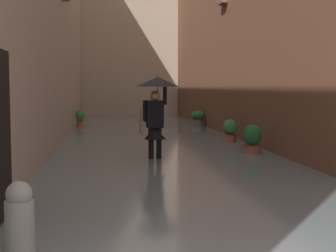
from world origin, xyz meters
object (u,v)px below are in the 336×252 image
at_px(potted_plant_mid_left, 198,119).
at_px(mooring_bollard, 20,228).
at_px(potted_plant_far_left, 230,131).
at_px(person_wading, 156,101).
at_px(potted_plant_near_left, 252,141).
at_px(potted_plant_mid_right, 80,119).

relative_size(potted_plant_mid_left, mooring_bollard, 0.86).
xyz_separation_m(potted_plant_mid_left, potted_plant_far_left, (0.12, 5.83, 0.00)).
xyz_separation_m(person_wading, potted_plant_mid_left, (-2.65, -9.02, -1.00)).
relative_size(person_wading, potted_plant_near_left, 2.48).
relative_size(person_wading, potted_plant_mid_right, 2.46).
bearing_deg(person_wading, mooring_bollard, 73.58).
height_order(potted_plant_near_left, mooring_bollard, mooring_bollard).
bearing_deg(potted_plant_mid_left, potted_plant_near_left, 88.61).
bearing_deg(potted_plant_near_left, mooring_bollard, 58.71).
distance_m(potted_plant_mid_right, potted_plant_far_left, 7.78).
relative_size(potted_plant_near_left, potted_plant_far_left, 1.05).
bearing_deg(potted_plant_mid_right, person_wading, 103.03).
bearing_deg(potted_plant_far_left, potted_plant_near_left, 88.08).
height_order(potted_plant_mid_left, mooring_bollard, mooring_bollard).
xyz_separation_m(potted_plant_mid_left, potted_plant_near_left, (0.20, 8.38, -0.01)).
height_order(potted_plant_mid_left, potted_plant_near_left, potted_plant_near_left).
distance_m(potted_plant_mid_left, mooring_bollard, 16.24).
bearing_deg(person_wading, potted_plant_mid_right, -76.97).
xyz_separation_m(potted_plant_mid_right, potted_plant_far_left, (-4.70, 6.20, -0.02)).
height_order(potted_plant_mid_right, potted_plant_far_left, potted_plant_mid_right).
relative_size(potted_plant_mid_right, potted_plant_far_left, 1.05).
xyz_separation_m(potted_plant_mid_right, potted_plant_near_left, (-4.62, 8.75, -0.02)).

